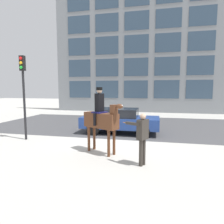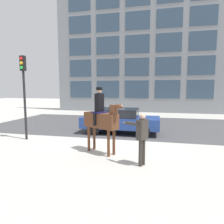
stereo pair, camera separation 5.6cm
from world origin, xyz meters
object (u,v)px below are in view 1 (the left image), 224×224
at_px(pedestrian_bystander, 142,135).
at_px(street_car_near_lane, 120,120).
at_px(traffic_light, 23,84).
at_px(mounted_horse_lead, 102,119).

xyz_separation_m(pedestrian_bystander, street_car_near_lane, (-1.58, 4.69, -0.27)).
height_order(street_car_near_lane, traffic_light, traffic_light).
relative_size(pedestrian_bystander, street_car_near_lane, 0.40).
height_order(pedestrian_bystander, traffic_light, traffic_light).
relative_size(pedestrian_bystander, traffic_light, 0.42).
bearing_deg(street_car_near_lane, pedestrian_bystander, -71.35).
xyz_separation_m(mounted_horse_lead, street_car_near_lane, (0.07, 3.70, -0.61)).
relative_size(mounted_horse_lead, pedestrian_bystander, 1.49).
bearing_deg(traffic_light, mounted_horse_lead, -15.84).
distance_m(mounted_horse_lead, street_car_near_lane, 3.76).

